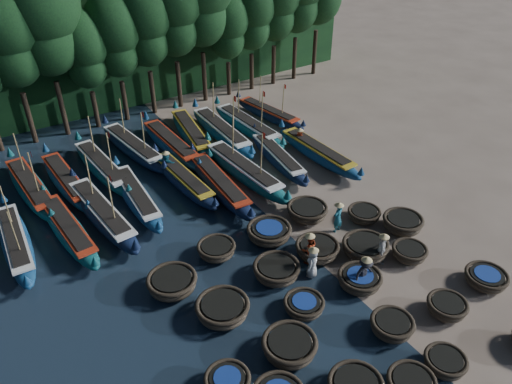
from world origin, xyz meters
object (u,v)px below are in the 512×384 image
coracle_3 (445,362)px  long_boat_7 (278,157)px  long_boat_4 (183,179)px  long_boat_3 (136,196)px  fisherman_6 (299,138)px  coracle_10 (227,382)px  coracle_19 (403,223)px  fisherman_3 (365,273)px  coracle_9 (486,278)px  coracle_17 (317,249)px  coracle_20 (172,283)px  coracle_2 (411,384)px  fisherman_5 (167,163)px  long_boat_13 (171,144)px  long_boat_14 (191,133)px  coracle_12 (304,305)px  fisherman_0 (313,262)px  long_boat_9 (31,187)px  coracle_24 (364,214)px  coracle_11 (289,346)px  coracle_21 (216,249)px  long_boat_15 (221,131)px  coracle_22 (269,232)px  long_boat_2 (102,213)px  long_boat_0 (16,242)px  coracle_18 (365,248)px  coracle_14 (409,252)px  long_boat_16 (248,125)px  fisherman_4 (382,248)px  long_boat_5 (219,184)px  long_boat_1 (68,229)px  coracle_8 (447,307)px  fisherman_2 (309,248)px  coracle_16 (276,270)px  long_boat_11 (102,167)px  coracle_23 (307,211)px  long_boat_6 (244,170)px  coracle_7 (392,326)px  long_boat_10 (67,181)px  long_boat_17 (269,113)px

coracle_3 → long_boat_7: long_boat_7 is taller
long_boat_4 → long_boat_3: bearing=-178.7°
fisherman_6 → coracle_10: bearing=-105.2°
coracle_19 → fisherman_3: 5.31m
coracle_19 → coracle_9: bearing=-87.5°
coracle_17 → coracle_20: bearing=166.6°
coracle_2 → fisherman_5: fisherman_5 is taller
long_boat_13 → fisherman_3: 17.19m
long_boat_7 → long_boat_14: 7.00m
coracle_12 → fisherman_0: fisherman_0 is taller
coracle_9 → coracle_12: (-8.36, 3.33, -0.01)m
long_boat_9 → coracle_24: bearing=-43.9°
coracle_11 → coracle_21: size_ratio=1.10×
coracle_11 → fisherman_0: 4.87m
long_boat_3 → long_boat_15: size_ratio=0.89×
fisherman_0 → coracle_22: bearing=-120.2°
coracle_11 → coracle_20: 6.44m
fisherman_6 → long_boat_2: bearing=-147.0°
long_boat_0 → long_boat_13: size_ratio=0.93×
coracle_18 → long_boat_7: bearing=81.7°
fisherman_5 → coracle_21: bearing=138.2°
coracle_14 → long_boat_15: size_ratio=0.23×
coracle_12 → long_boat_16: 17.77m
coracle_3 → coracle_11: coracle_11 is taller
coracle_14 → long_boat_7: size_ratio=0.27×
fisherman_4 → long_boat_7: bearing=39.7°
fisherman_0 → long_boat_5: bearing=-122.0°
coracle_3 → long_boat_1: (-10.29, 16.49, 0.17)m
long_boat_2 → long_boat_4: size_ratio=1.10×
long_boat_1 → long_boat_16: bearing=15.4°
coracle_10 → fisherman_0: (6.60, 3.20, 0.49)m
coracle_8 → coracle_17: size_ratio=0.77×
long_boat_0 → fisherman_2: bearing=-33.8°
coracle_3 → fisherman_2: (-0.69, 7.98, 0.54)m
coracle_14 → coracle_10: bearing=-172.5°
coracle_16 → long_boat_7: 10.81m
coracle_22 → coracle_24: (5.48, -1.44, -0.09)m
coracle_22 → long_boat_11: 12.41m
fisherman_2 → coracle_3: bearing=98.5°
coracle_23 → long_boat_5: long_boat_5 is taller
coracle_12 → long_boat_7: long_boat_7 is taller
coracle_24 → long_boat_6: 8.09m
coracle_8 → fisherman_0: (-3.55, 5.18, 0.48)m
coracle_24 → coracle_21: bearing=168.1°
coracle_7 → fisherman_2: bearing=92.2°
coracle_24 → long_boat_10: bearing=137.1°
coracle_8 → long_boat_17: bearing=77.9°
coracle_12 → long_boat_13: size_ratio=0.27×
coracle_8 → fisherman_3: fisherman_3 is taller
long_boat_4 → long_boat_11: 5.53m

